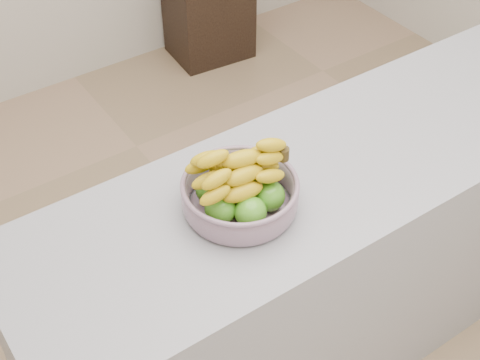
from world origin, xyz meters
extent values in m
plane|color=#94765B|center=(0.00, 0.00, 0.00)|extent=(4.00, 4.00, 0.00)
cube|color=#96989E|center=(0.00, -0.18, 0.45)|extent=(2.00, 0.60, 0.90)
cylinder|color=#97A2B5|center=(-0.33, -0.18, 0.91)|extent=(0.27, 0.27, 0.01)
torus|color=#97A2B5|center=(-0.33, -0.18, 0.99)|extent=(0.32, 0.32, 0.01)
sphere|color=#418B18|center=(-0.35, -0.26, 0.96)|extent=(0.09, 0.09, 0.09)
sphere|color=#418B18|center=(-0.27, -0.24, 0.96)|extent=(0.09, 0.09, 0.09)
sphere|color=#418B18|center=(-0.25, -0.16, 0.96)|extent=(0.09, 0.09, 0.09)
sphere|color=#418B18|center=(-0.31, -0.11, 0.96)|extent=(0.09, 0.09, 0.09)
sphere|color=#418B18|center=(-0.38, -0.13, 0.96)|extent=(0.09, 0.09, 0.09)
sphere|color=#418B18|center=(-0.40, -0.20, 0.96)|extent=(0.09, 0.09, 0.09)
ellipsoid|color=yellow|center=(-0.35, -0.23, 1.00)|extent=(0.20, 0.07, 0.05)
ellipsoid|color=yellow|center=(-0.34, -0.18, 1.00)|extent=(0.20, 0.09, 0.05)
ellipsoid|color=yellow|center=(-0.32, -0.13, 1.00)|extent=(0.20, 0.11, 0.05)
ellipsoid|color=yellow|center=(-0.33, -0.21, 1.04)|extent=(0.20, 0.06, 0.05)
ellipsoid|color=yellow|center=(-0.32, -0.16, 1.04)|extent=(0.20, 0.13, 0.05)
ellipsoid|color=yellow|center=(-0.32, -0.18, 1.07)|extent=(0.20, 0.09, 0.05)
cylinder|color=#3B2F13|center=(-0.21, -0.21, 1.05)|extent=(0.03, 0.03, 0.04)
camera|label=1|loc=(-1.05, -1.24, 2.17)|focal=50.00mm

